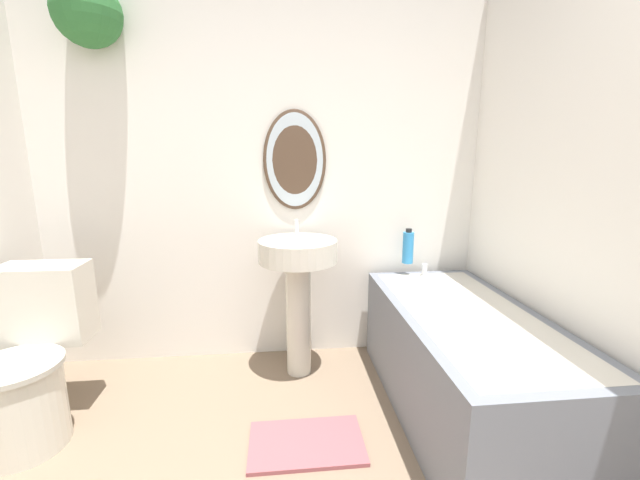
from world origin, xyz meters
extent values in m
cube|color=silver|center=(0.00, 2.25, 1.20)|extent=(2.84, 0.06, 2.40)
ellipsoid|color=#4C3828|center=(0.19, 2.20, 1.28)|extent=(0.39, 0.02, 0.61)
ellipsoid|color=silver|center=(0.19, 2.20, 1.28)|extent=(0.35, 0.01, 0.57)
sphere|color=#2D6B33|center=(-0.90, 2.11, 2.05)|extent=(0.35, 0.35, 0.35)
cube|color=silver|center=(1.39, 1.11, 1.20)|extent=(0.06, 2.34, 2.40)
cylinder|color=beige|center=(-1.10, 1.44, 0.20)|extent=(0.36, 0.36, 0.39)
cylinder|color=#B1ADA0|center=(-1.10, 1.44, 0.40)|extent=(0.39, 0.39, 0.02)
cube|color=beige|center=(-1.10, 1.73, 0.59)|extent=(0.40, 0.22, 0.39)
cylinder|color=beige|center=(0.19, 1.95, 0.35)|extent=(0.15, 0.15, 0.71)
cylinder|color=beige|center=(0.19, 1.95, 0.77)|extent=(0.46, 0.46, 0.13)
cylinder|color=silver|center=(0.19, 2.07, 0.88)|extent=(0.02, 0.02, 0.10)
cube|color=slate|center=(1.00, 1.46, 0.28)|extent=(0.68, 1.41, 0.55)
cube|color=beige|center=(1.00, 1.46, 0.54)|extent=(0.58, 1.31, 0.04)
cylinder|color=silver|center=(1.00, 2.07, 0.59)|extent=(0.04, 0.04, 0.08)
cylinder|color=#2D84C6|center=(0.90, 2.11, 0.73)|extent=(0.07, 0.07, 0.20)
cylinder|color=black|center=(0.90, 2.11, 0.85)|extent=(0.04, 0.04, 0.02)
cube|color=#934C51|center=(0.19, 1.31, 0.01)|extent=(0.53, 0.32, 0.02)
camera|label=1|loc=(0.08, -0.26, 1.31)|focal=22.00mm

